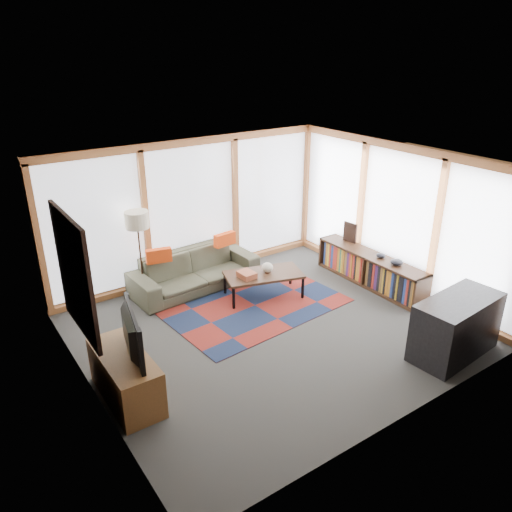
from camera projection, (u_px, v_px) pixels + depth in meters
ground at (271, 329)px, 7.77m from camera, size 5.50×5.50×0.00m
room_envelope at (276, 220)px, 7.85m from camera, size 5.52×5.02×2.62m
rug at (255, 306)px, 8.45m from camera, size 3.06×2.10×0.01m
sofa at (195, 271)px, 8.95m from camera, size 2.35×1.03×0.67m
pillow_left at (159, 256)px, 8.44m from camera, size 0.45×0.22×0.24m
pillow_right at (225, 239)px, 9.14m from camera, size 0.44×0.18×0.23m
floor_lamp at (140, 256)px, 8.40m from camera, size 0.40×0.40×1.59m
coffee_table at (263, 285)px, 8.70m from camera, size 1.45×1.02×0.44m
book_stack at (247, 275)px, 8.45m from camera, size 0.26×0.31×0.10m
vase at (267, 267)px, 8.63m from camera, size 0.20×0.20×0.17m
bookshelf at (370, 269)px, 9.11m from camera, size 0.43×2.35×0.59m
bowl_a at (397, 262)px, 8.56m from camera, size 0.23×0.23×0.11m
bowl_b at (381, 255)px, 8.85m from camera, size 0.19×0.19×0.08m
shelf_picture at (350, 232)px, 9.51m from camera, size 0.08×0.29×0.38m
tv_console at (126, 377)px, 6.15m from camera, size 0.53×1.26×0.63m
television at (125, 334)px, 5.93m from camera, size 0.36×1.03×0.59m
bar_counter at (456, 327)px, 7.01m from camera, size 1.42×0.74×0.87m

